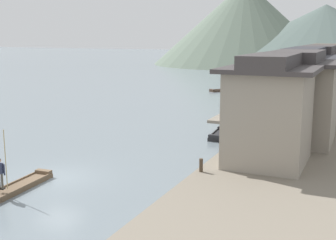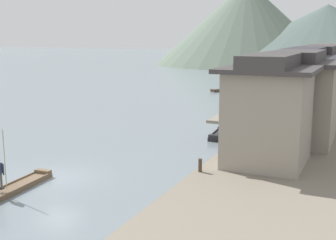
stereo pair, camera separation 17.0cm
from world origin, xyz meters
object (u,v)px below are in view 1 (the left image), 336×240
house_waterfront_second (295,97)px  house_waterfront_narrow (317,78)px  house_waterfront_far (326,72)px  mooring_post_dock_far (271,111)px  boat_moored_second (270,102)px  boatman_person (0,170)px  boat_midriver_drifting (220,135)px  boat_moored_far (288,91)px  house_waterfront_nearest (269,110)px  boat_foreground_poled (14,189)px  mooring_post_dock_mid (254,123)px  mooring_post_dock_near (201,165)px  boat_moored_third (249,79)px  house_waterfront_tall (303,86)px  boat_moored_nearest (227,90)px

house_waterfront_second → house_waterfront_narrow: bearing=90.5°
house_waterfront_far → mooring_post_dock_far: house_waterfront_far is taller
house_waterfront_second → mooring_post_dock_far: 10.13m
boat_moored_second → boatman_person: bearing=-99.4°
boat_midriver_drifting → boat_moored_far: bearing=89.6°
house_waterfront_nearest → house_waterfront_narrow: 21.31m
boat_foreground_poled → boatman_person: size_ratio=1.78×
house_waterfront_far → mooring_post_dock_mid: 19.63m
boatman_person → mooring_post_dock_mid: bearing=64.5°
boat_foreground_poled → mooring_post_dock_far: bearing=69.9°
house_waterfront_nearest → house_waterfront_far: size_ratio=0.94×
boatman_person → mooring_post_dock_mid: (8.41, 17.67, -0.17)m
mooring_post_dock_far → boat_moored_second: bearing=101.5°
boat_moored_far → boat_midriver_drifting: 31.02m
mooring_post_dock_near → mooring_post_dock_far: 18.46m
boat_foreground_poled → mooring_post_dock_near: size_ratio=7.52×
mooring_post_dock_near → boat_moored_third: bearing=101.4°
boat_foreground_poled → boatman_person: bearing=-85.2°
boat_foreground_poled → house_waterfront_far: house_waterfront_far is taller
boat_moored_far → house_waterfront_tall: size_ratio=0.47×
house_waterfront_nearest → house_waterfront_second: same height
house_waterfront_tall → boat_moored_nearest: bearing=120.0°
boat_foreground_poled → boat_moored_third: (-2.91, 61.33, 0.03)m
house_waterfront_nearest → mooring_post_dock_mid: size_ratio=6.33×
boat_moored_far → mooring_post_dock_mid: 30.54m
house_waterfront_nearest → mooring_post_dock_mid: (-2.84, 8.75, -2.53)m
boat_midriver_drifting → mooring_post_dock_far: (2.55, 7.09, 0.96)m
house_waterfront_nearest → house_waterfront_tall: bearing=89.6°
boatman_person → mooring_post_dock_near: (8.41, 5.71, -0.29)m
boat_foreground_poled → boat_moored_nearest: (-2.00, 44.69, -0.01)m
house_waterfront_tall → mooring_post_dock_far: size_ratio=10.59×
boat_foreground_poled → boat_moored_nearest: 44.74m
house_waterfront_second → house_waterfront_tall: same height
boat_moored_far → mooring_post_dock_near: bearing=-86.8°
boat_foreground_poled → boat_moored_far: size_ratio=1.46×
boat_moored_far → house_waterfront_nearest: house_waterfront_nearest is taller
boat_moored_nearest → mooring_post_dock_near: mooring_post_dock_near is taller
house_waterfront_nearest → mooring_post_dock_far: house_waterfront_nearest is taller
house_waterfront_second → house_waterfront_far: bearing=89.7°
house_waterfront_far → mooring_post_dock_far: size_ratio=8.75×
boatman_person → house_waterfront_nearest: 14.55m
boat_moored_third → house_waterfront_second: house_waterfront_second is taller
boat_moored_nearest → boat_moored_second: (8.07, -9.57, 0.04)m
boat_midriver_drifting → house_waterfront_nearest: (5.39, -8.17, 3.60)m
boat_moored_far → house_waterfront_second: (5.68, -33.13, 3.64)m
boat_foreground_poled → house_waterfront_nearest: house_waterfront_nearest is taller
mooring_post_dock_far → house_waterfront_nearest: bearing=-79.5°
boat_moored_second → mooring_post_dock_near: mooring_post_dock_near is taller
house_waterfront_narrow → house_waterfront_tall: bearing=-91.9°
house_waterfront_narrow → mooring_post_dock_mid: house_waterfront_narrow is taller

